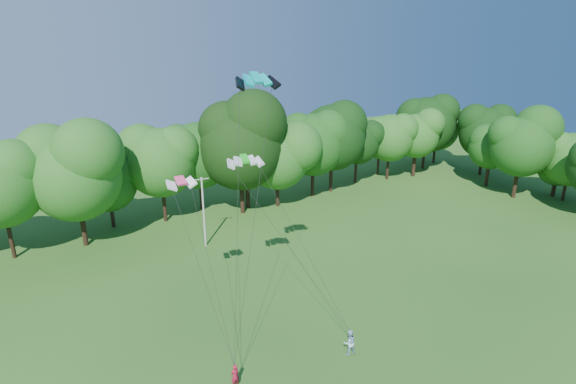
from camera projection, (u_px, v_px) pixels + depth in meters
utility_pole at (204, 211)px, 45.32m from camera, size 1.49×0.23×7.43m
kite_flyer_left at (235, 376)px, 27.45m from camera, size 0.63×0.46×1.59m
kite_flyer_right at (349, 342)px, 30.27m from camera, size 1.03×0.87×1.88m
kite_teal at (256, 78)px, 27.46m from camera, size 2.79×1.50×0.70m
kite_green at (245, 159)px, 31.57m from camera, size 2.71×1.71×0.46m
kite_pink at (181, 181)px, 30.29m from camera, size 1.98×0.97×0.47m
tree_back_center at (240, 134)px, 52.31m from camera, size 10.84×10.84×15.76m
tree_back_east at (380, 137)px, 69.07m from camera, size 6.69×6.69×9.73m
tree_flank_east at (560, 159)px, 59.52m from camera, size 5.85×5.85×8.51m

